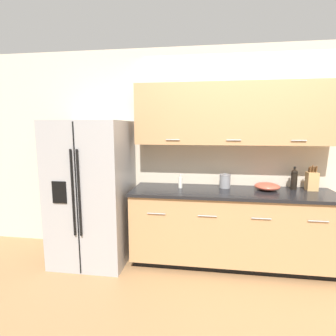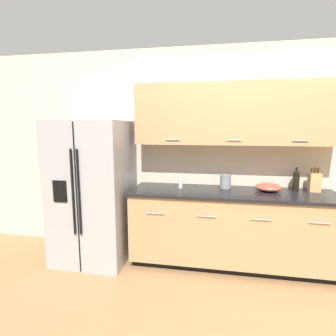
% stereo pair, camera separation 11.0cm
% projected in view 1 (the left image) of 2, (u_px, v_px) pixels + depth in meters
% --- Properties ---
extents(ground_plane, '(14.00, 14.00, 0.00)m').
position_uv_depth(ground_plane, '(256.00, 309.00, 2.36)').
color(ground_plane, '#997047').
extents(wall_back, '(10.00, 0.39, 2.60)m').
position_uv_depth(wall_back, '(241.00, 143.00, 3.22)').
color(wall_back, beige).
rests_on(wall_back, ground_plane).
extents(counter_unit, '(2.33, 0.64, 0.90)m').
position_uv_depth(counter_unit, '(230.00, 227.00, 3.10)').
color(counter_unit, black).
rests_on(counter_unit, ground_plane).
extents(refrigerator, '(0.86, 0.83, 1.70)m').
position_uv_depth(refrigerator, '(93.00, 192.00, 3.19)').
color(refrigerator, '#9E9EA0').
rests_on(refrigerator, ground_plane).
extents(knife_block, '(0.12, 0.11, 0.29)m').
position_uv_depth(knife_block, '(312.00, 181.00, 3.04)').
color(knife_block, tan).
rests_on(knife_block, counter_unit).
extents(wine_bottle, '(0.07, 0.07, 0.27)m').
position_uv_depth(wine_bottle, '(294.00, 179.00, 3.08)').
color(wine_bottle, black).
rests_on(wine_bottle, counter_unit).
extents(soap_dispenser, '(0.05, 0.05, 0.17)m').
position_uv_depth(soap_dispenser, '(180.00, 182.00, 3.16)').
color(soap_dispenser, silver).
rests_on(soap_dispenser, counter_unit).
extents(steel_canister, '(0.13, 0.13, 0.18)m').
position_uv_depth(steel_canister, '(225.00, 181.00, 3.17)').
color(steel_canister, gray).
rests_on(steel_canister, counter_unit).
extents(mixing_bowl, '(0.29, 0.29, 0.09)m').
position_uv_depth(mixing_bowl, '(267.00, 186.00, 3.06)').
color(mixing_bowl, '#B24C38').
rests_on(mixing_bowl, counter_unit).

